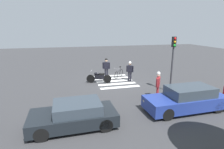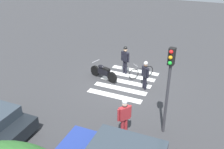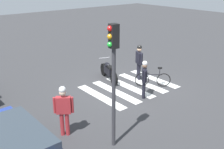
{
  "view_description": "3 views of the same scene",
  "coord_description": "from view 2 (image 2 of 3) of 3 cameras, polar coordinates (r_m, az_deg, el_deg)",
  "views": [
    {
      "loc": [
        4.0,
        14.89,
        4.61
      ],
      "look_at": [
        0.52,
        1.14,
        0.91
      ],
      "focal_mm": 29.16,
      "sensor_mm": 36.0,
      "label": 1
    },
    {
      "loc": [
        -4.72,
        12.72,
        7.29
      ],
      "look_at": [
        0.54,
        0.86,
        0.79
      ],
      "focal_mm": 39.91,
      "sensor_mm": 36.0,
      "label": 2
    },
    {
      "loc": [
        -8.96,
        8.46,
        5.26
      ],
      "look_at": [
        0.27,
        0.89,
        0.8
      ],
      "focal_mm": 42.85,
      "sensor_mm": 36.0,
      "label": 3
    }
  ],
  "objects": [
    {
      "name": "police_motorcycle",
      "position": [
        15.53,
        -1.96,
        0.54
      ],
      "size": [
        2.07,
        0.86,
        1.06
      ],
      "color": "black",
      "rests_on": "ground_plane"
    },
    {
      "name": "ground_plane",
      "position": [
        15.4,
        3.13,
        -1.71
      ],
      "size": [
        60.0,
        60.0,
        0.0
      ],
      "primitive_type": "plane",
      "color": "#38383A"
    },
    {
      "name": "traffic_light_pole",
      "position": [
        10.22,
        12.92,
        -0.87
      ],
      "size": [
        0.27,
        0.34,
        3.98
      ],
      "color": "#38383D",
      "rests_on": "ground_plane"
    },
    {
      "name": "crosswalk_stripes",
      "position": [
        15.4,
        3.13,
        -1.69
      ],
      "size": [
        3.23,
        4.05,
        0.01
      ],
      "color": "silver",
      "rests_on": "ground_plane"
    },
    {
      "name": "pedestrian_bystander",
      "position": [
        10.64,
        2.86,
        -9.2
      ],
      "size": [
        0.46,
        0.57,
        1.84
      ],
      "color": "#B22D33",
      "rests_on": "ground_plane"
    },
    {
      "name": "officer_on_foot",
      "position": [
        16.02,
        3.03,
        3.86
      ],
      "size": [
        0.65,
        0.38,
        1.89
      ],
      "color": "black",
      "rests_on": "ground_plane"
    },
    {
      "name": "leaning_bicycle",
      "position": [
        15.85,
        6.7,
        0.57
      ],
      "size": [
        1.2,
        1.36,
        1.01
      ],
      "color": "black",
      "rests_on": "ground_plane"
    },
    {
      "name": "officer_by_motorcycle",
      "position": [
        14.31,
        7.62,
        0.29
      ],
      "size": [
        0.52,
        0.47,
        1.75
      ],
      "color": "black",
      "rests_on": "ground_plane"
    }
  ]
}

